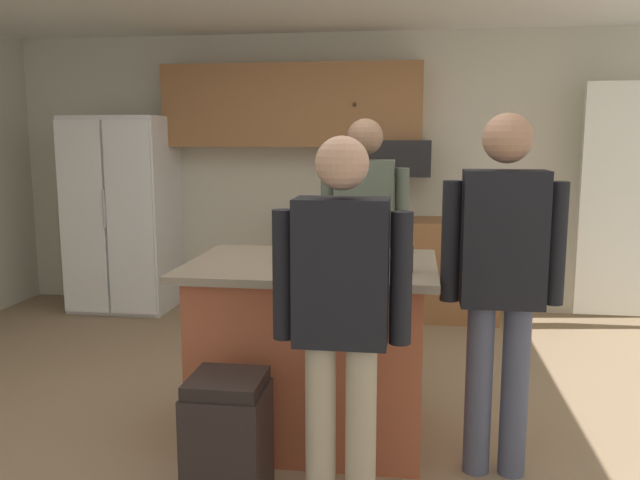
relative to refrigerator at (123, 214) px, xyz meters
name	(u,v)px	position (x,y,z in m)	size (l,w,h in m)	color
floor	(279,426)	(2.00, -2.38, -0.91)	(7.04, 7.04, 0.00)	#937A5B
back_wall	(337,173)	(2.00, 0.42, 0.39)	(6.40, 0.10, 2.60)	beige
french_door_window_panel	(634,201)	(4.60, 0.02, 0.19)	(0.90, 0.06, 2.00)	white
cabinet_run_upper	(292,106)	(1.60, 0.22, 1.01)	(2.40, 0.38, 0.75)	#936038
cabinet_run_lower	(397,267)	(2.60, 0.10, -0.46)	(1.80, 0.63, 0.90)	#936038
refrigerator	(123,214)	(0.00, 0.00, 0.00)	(0.91, 0.76, 1.83)	white
microwave_over_range	(399,158)	(2.60, 0.12, 0.54)	(0.56, 0.40, 0.32)	black
kitchen_island	(312,349)	(2.21, -2.45, -0.42)	(1.32, 0.96, 0.98)	#AD5638
person_guest_by_door	(364,233)	(2.42, -1.64, 0.11)	(0.57, 0.23, 1.76)	tan
person_elder_center	(502,271)	(3.16, -2.74, 0.10)	(0.57, 0.23, 1.75)	#4C5166
person_guest_left	(341,308)	(2.45, -3.26, 0.03)	(0.57, 0.22, 1.64)	tan
glass_dark_ale	(349,257)	(2.43, -2.71, 0.14)	(0.07, 0.07, 0.15)	black
glass_pilsner	(407,259)	(2.71, -2.64, 0.13)	(0.06, 0.06, 0.13)	black
mug_ceramic_white	(282,251)	(2.05, -2.46, 0.12)	(0.12, 0.08, 0.11)	#4C6B99
glass_short_whisky	(318,238)	(2.19, -2.12, 0.14)	(0.07, 0.07, 0.15)	black
serving_tray	(346,260)	(2.39, -2.49, 0.08)	(0.44, 0.30, 0.04)	#B7B7BC
trash_bin	(228,443)	(1.95, -3.22, -0.61)	(0.34, 0.34, 0.61)	black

